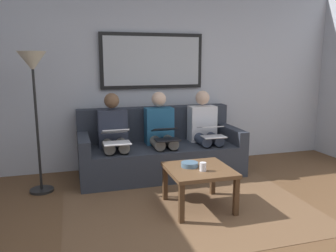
{
  "coord_description": "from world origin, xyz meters",
  "views": [
    {
      "loc": [
        1.16,
        2.28,
        1.55
      ],
      "look_at": [
        0.0,
        -1.7,
        0.75
      ],
      "focal_mm": 36.03,
      "sensor_mm": 36.0,
      "label": 1
    }
  ],
  "objects_px": {
    "person_left": "(205,129)",
    "person_right": "(114,134)",
    "couch": "(160,151)",
    "bowl": "(190,164)",
    "cup": "(203,167)",
    "laptop_white": "(116,136)",
    "standing_lamp": "(33,77)",
    "laptop_black": "(166,134)",
    "person_middle": "(161,131)",
    "laptop_silver": "(212,131)",
    "framed_mirror": "(152,61)",
    "coffee_table": "(199,174)"
  },
  "relations": [
    {
      "from": "couch",
      "to": "bowl",
      "type": "bearing_deg",
      "value": 91.47
    },
    {
      "from": "laptop_white",
      "to": "laptop_silver",
      "type": "bearing_deg",
      "value": 179.13
    },
    {
      "from": "coffee_table",
      "to": "standing_lamp",
      "type": "relative_size",
      "value": 0.4
    },
    {
      "from": "cup",
      "to": "person_left",
      "type": "height_order",
      "value": "person_left"
    },
    {
      "from": "cup",
      "to": "person_left",
      "type": "bearing_deg",
      "value": -112.94
    },
    {
      "from": "couch",
      "to": "person_middle",
      "type": "bearing_deg",
      "value": 90.0
    },
    {
      "from": "laptop_silver",
      "to": "person_right",
      "type": "xyz_separation_m",
      "value": [
        1.28,
        -0.25,
        -0.02
      ]
    },
    {
      "from": "framed_mirror",
      "to": "person_right",
      "type": "relative_size",
      "value": 1.31
    },
    {
      "from": "person_left",
      "to": "cup",
      "type": "bearing_deg",
      "value": 67.06
    },
    {
      "from": "laptop_silver",
      "to": "laptop_white",
      "type": "relative_size",
      "value": 0.85
    },
    {
      "from": "person_right",
      "to": "couch",
      "type": "bearing_deg",
      "value": -173.87
    },
    {
      "from": "bowl",
      "to": "laptop_silver",
      "type": "xyz_separation_m",
      "value": [
        -0.61,
        -0.82,
        0.16
      ]
    },
    {
      "from": "couch",
      "to": "person_right",
      "type": "distance_m",
      "value": 0.71
    },
    {
      "from": "cup",
      "to": "standing_lamp",
      "type": "bearing_deg",
      "value": -32.14
    },
    {
      "from": "person_left",
      "to": "person_right",
      "type": "height_order",
      "value": "same"
    },
    {
      "from": "laptop_black",
      "to": "laptop_white",
      "type": "xyz_separation_m",
      "value": [
        0.64,
        -0.01,
        0.0
      ]
    },
    {
      "from": "person_middle",
      "to": "laptop_white",
      "type": "xyz_separation_m",
      "value": [
        0.64,
        0.23,
        0.02
      ]
    },
    {
      "from": "framed_mirror",
      "to": "coffee_table",
      "type": "relative_size",
      "value": 2.26
    },
    {
      "from": "bowl",
      "to": "laptop_white",
      "type": "distance_m",
      "value": 1.09
    },
    {
      "from": "laptop_black",
      "to": "person_right",
      "type": "relative_size",
      "value": 0.3
    },
    {
      "from": "standing_lamp",
      "to": "person_right",
      "type": "bearing_deg",
      "value": -167.67
    },
    {
      "from": "couch",
      "to": "person_left",
      "type": "height_order",
      "value": "person_left"
    },
    {
      "from": "couch",
      "to": "laptop_white",
      "type": "distance_m",
      "value": 0.78
    },
    {
      "from": "laptop_white",
      "to": "standing_lamp",
      "type": "bearing_deg",
      "value": -2.08
    },
    {
      "from": "bowl",
      "to": "person_middle",
      "type": "height_order",
      "value": "person_middle"
    },
    {
      "from": "laptop_black",
      "to": "cup",
      "type": "bearing_deg",
      "value": 96.47
    },
    {
      "from": "framed_mirror",
      "to": "person_left",
      "type": "bearing_deg",
      "value": 144.48
    },
    {
      "from": "couch",
      "to": "person_left",
      "type": "distance_m",
      "value": 0.71
    },
    {
      "from": "laptop_black",
      "to": "laptop_white",
      "type": "distance_m",
      "value": 0.64
    },
    {
      "from": "bowl",
      "to": "person_left",
      "type": "xyz_separation_m",
      "value": [
        -0.61,
        -1.07,
        0.14
      ]
    },
    {
      "from": "person_middle",
      "to": "laptop_black",
      "type": "xyz_separation_m",
      "value": [
        0.0,
        0.24,
        0.02
      ]
    },
    {
      "from": "framed_mirror",
      "to": "laptop_black",
      "type": "height_order",
      "value": "framed_mirror"
    },
    {
      "from": "framed_mirror",
      "to": "person_left",
      "type": "xyz_separation_m",
      "value": [
        -0.64,
        0.46,
        -0.94
      ]
    },
    {
      "from": "person_middle",
      "to": "standing_lamp",
      "type": "xyz_separation_m",
      "value": [
        1.55,
        0.2,
        0.76
      ]
    },
    {
      "from": "framed_mirror",
      "to": "person_left",
      "type": "height_order",
      "value": "framed_mirror"
    },
    {
      "from": "couch",
      "to": "standing_lamp",
      "type": "relative_size",
      "value": 1.33
    },
    {
      "from": "person_right",
      "to": "laptop_white",
      "type": "relative_size",
      "value": 2.98
    },
    {
      "from": "bowl",
      "to": "laptop_black",
      "type": "xyz_separation_m",
      "value": [
        0.03,
        -0.83,
        0.16
      ]
    },
    {
      "from": "couch",
      "to": "standing_lamp",
      "type": "xyz_separation_m",
      "value": [
        1.55,
        0.27,
        1.06
      ]
    },
    {
      "from": "laptop_silver",
      "to": "person_left",
      "type": "bearing_deg",
      "value": -90.0
    },
    {
      "from": "framed_mirror",
      "to": "cup",
      "type": "distance_m",
      "value": 2.01
    },
    {
      "from": "couch",
      "to": "person_left",
      "type": "relative_size",
      "value": 1.93
    },
    {
      "from": "couch",
      "to": "cup",
      "type": "xyz_separation_m",
      "value": [
        -0.11,
        1.31,
        0.17
      ]
    },
    {
      "from": "cup",
      "to": "person_middle",
      "type": "xyz_separation_m",
      "value": [
        0.11,
        -1.24,
        0.12
      ]
    },
    {
      "from": "person_left",
      "to": "person_middle",
      "type": "relative_size",
      "value": 1.0
    },
    {
      "from": "cup",
      "to": "person_right",
      "type": "bearing_deg",
      "value": -58.79
    },
    {
      "from": "person_middle",
      "to": "framed_mirror",
      "type": "bearing_deg",
      "value": -90.0
    },
    {
      "from": "laptop_silver",
      "to": "person_right",
      "type": "bearing_deg",
      "value": -11.12
    },
    {
      "from": "bowl",
      "to": "person_middle",
      "type": "distance_m",
      "value": 1.08
    },
    {
      "from": "cup",
      "to": "laptop_black",
      "type": "relative_size",
      "value": 0.26
    }
  ]
}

